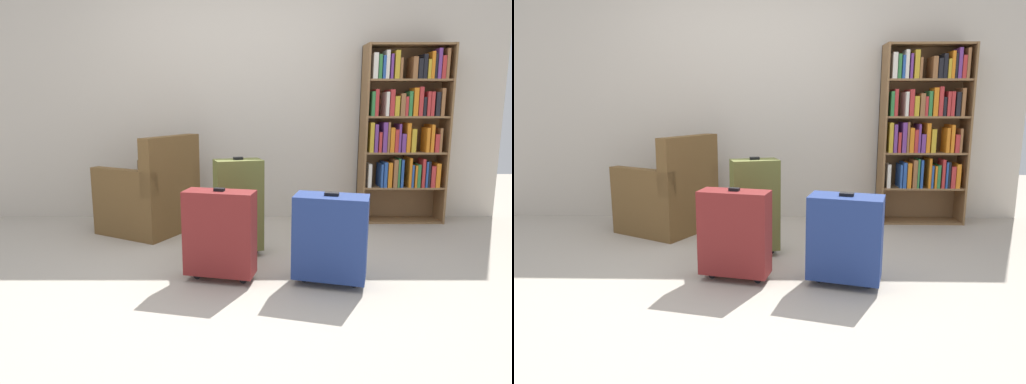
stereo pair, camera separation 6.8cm
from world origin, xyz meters
TOP-DOWN VIEW (x-y plane):
  - ground_plane at (0.00, 0.00)m, footprint 9.48×9.48m
  - back_wall at (0.00, 1.84)m, footprint 5.42×0.10m
  - bookshelf at (1.65, 1.63)m, footprint 0.83×0.29m
  - armchair at (-0.79, 1.26)m, footprint 0.95×0.95m
  - mug at (-0.31, 1.34)m, footprint 0.12×0.08m
  - suitcase_dark_red at (-0.05, 0.04)m, footprint 0.50×0.29m
  - suitcase_navy_blue at (0.68, -0.02)m, footprint 0.52×0.37m
  - suitcase_olive at (0.05, 0.56)m, footprint 0.40×0.29m

SIDE VIEW (x-z plane):
  - ground_plane at x=0.00m, z-range 0.00..0.00m
  - mug at x=-0.31m, z-range 0.00..0.10m
  - armchair at x=-0.79m, z-range -0.13..0.77m
  - suitcase_navy_blue at x=0.68m, z-range 0.01..0.64m
  - suitcase_dark_red at x=-0.05m, z-range 0.01..0.65m
  - suitcase_olive at x=0.05m, z-range 0.01..0.79m
  - bookshelf at x=1.65m, z-range 0.08..1.82m
  - back_wall at x=0.00m, z-range 0.00..2.60m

